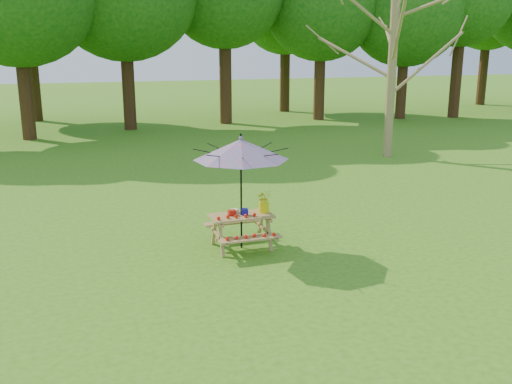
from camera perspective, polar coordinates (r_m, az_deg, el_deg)
name	(u,v)px	position (r m, az deg, el deg)	size (l,w,h in m)	color
picnic_table	(241,232)	(11.10, -1.46, -4.00)	(1.20, 1.32, 0.67)	#A27C49
patio_umbrella	(241,149)	(10.70, -1.52, 4.27)	(2.22, 2.22, 2.25)	black
produce_bins	(238,212)	(11.00, -1.80, -2.00)	(0.37, 0.37, 0.13)	#B21B0E
tomatoes_row	(237,216)	(10.78, -1.95, -2.45)	(0.77, 0.13, 0.07)	red
flower_bucket	(264,201)	(11.11, 0.79, -0.86)	(0.28, 0.24, 0.44)	yellow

